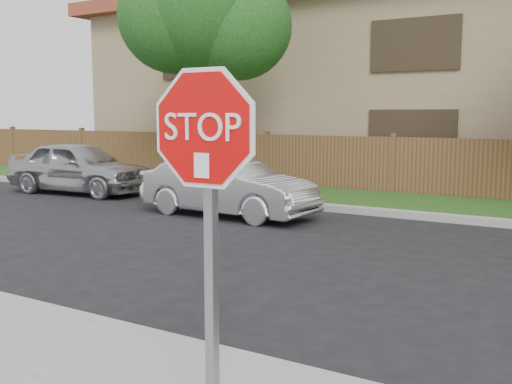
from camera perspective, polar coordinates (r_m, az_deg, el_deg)
The scene contains 4 objects.
tree_left at distance 17.54m, azimuth -5.04°, elevation 17.28°, with size 4.80×3.90×7.78m.
stop_sign at distance 3.63m, azimuth -4.77°, elevation 1.00°, with size 1.01×0.13×2.55m.
sedan_far_left at distance 17.51m, azimuth -16.48°, elevation 2.28°, with size 1.74×4.32×1.47m, color #AAAAAF.
sedan_left at distance 13.05m, azimuth -2.68°, elevation 0.56°, with size 1.40×4.01×1.32m, color silver.
Camera 1 is at (1.21, -4.39, 2.24)m, focal length 42.00 mm.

